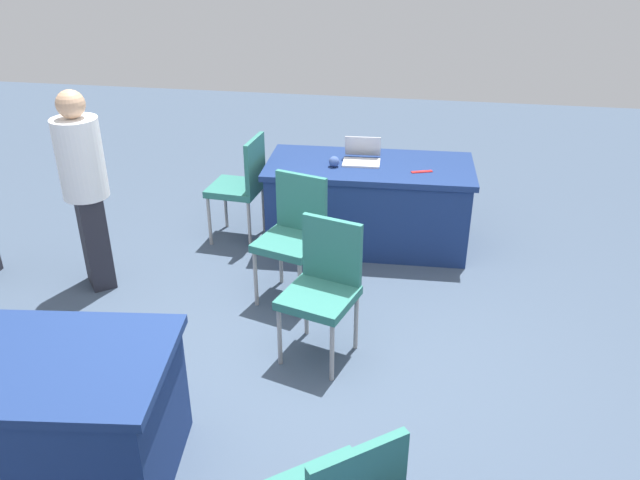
# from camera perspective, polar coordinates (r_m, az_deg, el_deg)

# --- Properties ---
(ground_plane) EXTENTS (14.40, 14.40, 0.00)m
(ground_plane) POSITION_cam_1_polar(r_m,az_deg,el_deg) (4.24, -1.66, -11.97)
(ground_plane) COLOR #3D4C60
(table_foreground) EXTENTS (1.82, 0.91, 0.76)m
(table_foreground) POSITION_cam_1_polar(r_m,az_deg,el_deg) (5.70, 4.36, 3.27)
(table_foreground) COLOR navy
(table_foreground) RESTS_ON ground
(table_mid_left) EXTENTS (1.84, 1.05, 0.76)m
(table_mid_left) POSITION_cam_1_polar(r_m,az_deg,el_deg) (3.75, -26.34, -14.01)
(table_mid_left) COLOR navy
(table_mid_left) RESTS_ON ground
(chair_near_front) EXTENTS (0.48, 0.48, 0.97)m
(chair_near_front) POSITION_cam_1_polar(r_m,az_deg,el_deg) (5.71, -6.96, 5.22)
(chair_near_front) COLOR #9E9993
(chair_near_front) RESTS_ON ground
(chair_by_pillar) EXTENTS (0.55, 0.55, 0.97)m
(chair_by_pillar) POSITION_cam_1_polar(r_m,az_deg,el_deg) (4.78, -2.37, 0.84)
(chair_by_pillar) COLOR #9E9993
(chair_by_pillar) RESTS_ON ground
(chair_back_row) EXTENTS (0.55, 0.55, 0.94)m
(chair_back_row) POSITION_cam_1_polar(r_m,az_deg,el_deg) (4.16, 0.31, -3.85)
(chair_back_row) COLOR #9E9993
(chair_back_row) RESTS_ON ground
(person_presenter) EXTENTS (0.48, 0.48, 1.58)m
(person_presenter) POSITION_cam_1_polar(r_m,az_deg,el_deg) (5.13, -20.35, 4.83)
(person_presenter) COLOR #26262D
(person_presenter) RESTS_ON ground
(laptop_silver) EXTENTS (0.33, 0.31, 0.21)m
(laptop_silver) POSITION_cam_1_polar(r_m,az_deg,el_deg) (5.59, 3.77, 7.39)
(laptop_silver) COLOR silver
(laptop_silver) RESTS_ON table_foreground
(yarn_ball) EXTENTS (0.09, 0.09, 0.09)m
(yarn_ball) POSITION_cam_1_polar(r_m,az_deg,el_deg) (5.47, 1.27, 7.04)
(yarn_ball) COLOR #3F5999
(yarn_ball) RESTS_ON table_foreground
(scissors_red) EXTENTS (0.18, 0.10, 0.01)m
(scissors_red) POSITION_cam_1_polar(r_m,az_deg,el_deg) (5.42, 9.12, 6.07)
(scissors_red) COLOR red
(scissors_red) RESTS_ON table_foreground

